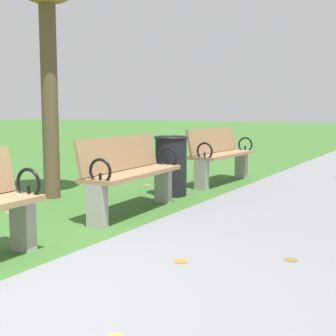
{
  "coord_description": "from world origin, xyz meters",
  "views": [
    {
      "loc": [
        2.64,
        -2.09,
        1.22
      ],
      "look_at": [
        -0.05,
        2.68,
        0.55
      ],
      "focal_mm": 51.99,
      "sensor_mm": 36.0,
      "label": 1
    }
  ],
  "objects": [
    {
      "name": "park_bench_2",
      "position": [
        -0.5,
        2.58,
        0.49
      ],
      "size": [
        0.54,
        1.62,
        0.9
      ],
      "color": "#93704C",
      "rests_on": "ground"
    },
    {
      "name": "scattered_leaves",
      "position": [
        0.1,
        2.91,
        0.01
      ],
      "size": [
        4.51,
        8.89,
        0.02
      ],
      "color": "brown",
      "rests_on": "ground"
    },
    {
      "name": "trash_bin",
      "position": [
        -0.65,
        3.83,
        0.42
      ],
      "size": [
        0.48,
        0.48,
        0.84
      ],
      "color": "black",
      "rests_on": "ground"
    },
    {
      "name": "park_bench_3",
      "position": [
        -0.5,
        5.23,
        0.49
      ],
      "size": [
        0.55,
        1.62,
        0.9
      ],
      "color": "#93704C",
      "rests_on": "ground"
    }
  ]
}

